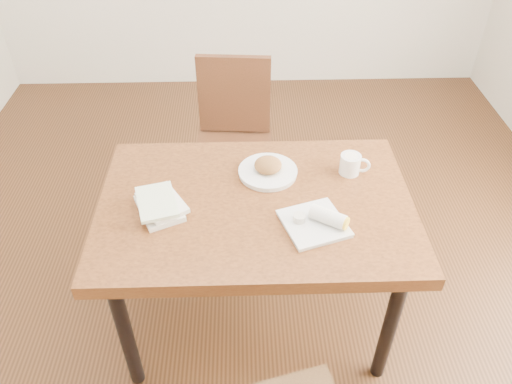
{
  "coord_description": "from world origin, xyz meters",
  "views": [
    {
      "loc": [
        -0.05,
        -1.53,
        2.08
      ],
      "look_at": [
        0.0,
        0.0,
        0.8
      ],
      "focal_mm": 35.0,
      "sensor_mm": 36.0,
      "label": 1
    }
  ],
  "objects_px": {
    "coffee_mug": "(351,164)",
    "book_stack": "(160,205)",
    "chair_far": "(234,133)",
    "plate_burrito": "(318,221)",
    "plate_scone": "(268,169)",
    "table": "(256,216)"
  },
  "relations": [
    {
      "from": "plate_burrito",
      "to": "chair_far",
      "type": "bearing_deg",
      "value": 109.09
    },
    {
      "from": "chair_far",
      "to": "plate_burrito",
      "type": "height_order",
      "value": "chair_far"
    },
    {
      "from": "chair_far",
      "to": "coffee_mug",
      "type": "distance_m",
      "value": 0.86
    },
    {
      "from": "plate_scone",
      "to": "coffee_mug",
      "type": "distance_m",
      "value": 0.36
    },
    {
      "from": "table",
      "to": "plate_burrito",
      "type": "height_order",
      "value": "plate_burrito"
    },
    {
      "from": "chair_far",
      "to": "plate_scone",
      "type": "relative_size",
      "value": 3.73
    },
    {
      "from": "plate_burrito",
      "to": "book_stack",
      "type": "relative_size",
      "value": 1.09
    },
    {
      "from": "chair_far",
      "to": "coffee_mug",
      "type": "height_order",
      "value": "chair_far"
    },
    {
      "from": "coffee_mug",
      "to": "book_stack",
      "type": "height_order",
      "value": "coffee_mug"
    },
    {
      "from": "coffee_mug",
      "to": "plate_burrito",
      "type": "distance_m",
      "value": 0.38
    },
    {
      "from": "table",
      "to": "plate_burrito",
      "type": "bearing_deg",
      "value": -32.58
    },
    {
      "from": "plate_scone",
      "to": "coffee_mug",
      "type": "height_order",
      "value": "coffee_mug"
    },
    {
      "from": "coffee_mug",
      "to": "book_stack",
      "type": "xyz_separation_m",
      "value": [
        -0.8,
        -0.22,
        -0.02
      ]
    },
    {
      "from": "chair_far",
      "to": "coffee_mug",
      "type": "relative_size",
      "value": 7.29
    },
    {
      "from": "plate_scone",
      "to": "book_stack",
      "type": "xyz_separation_m",
      "value": [
        -0.44,
        -0.22,
        0.0
      ]
    },
    {
      "from": "chair_far",
      "to": "plate_scone",
      "type": "height_order",
      "value": "chair_far"
    },
    {
      "from": "coffee_mug",
      "to": "book_stack",
      "type": "distance_m",
      "value": 0.83
    },
    {
      "from": "plate_scone",
      "to": "book_stack",
      "type": "bearing_deg",
      "value": -153.32
    },
    {
      "from": "coffee_mug",
      "to": "plate_scone",
      "type": "bearing_deg",
      "value": -179.93
    },
    {
      "from": "plate_burrito",
      "to": "coffee_mug",
      "type": "bearing_deg",
      "value": 61.19
    },
    {
      "from": "chair_far",
      "to": "book_stack",
      "type": "xyz_separation_m",
      "value": [
        -0.28,
        -0.86,
        0.23
      ]
    },
    {
      "from": "plate_burrito",
      "to": "book_stack",
      "type": "xyz_separation_m",
      "value": [
        -0.62,
        0.11,
        0.01
      ]
    }
  ]
}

